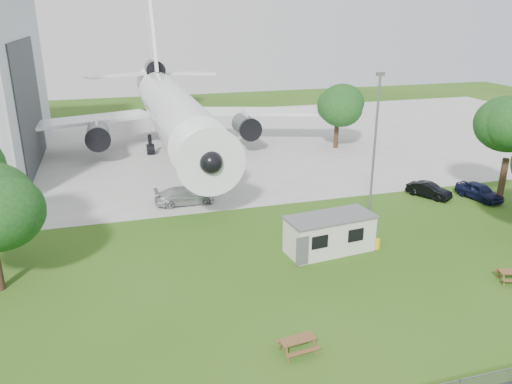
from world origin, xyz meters
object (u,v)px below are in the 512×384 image
object	(u,v)px
site_cabin	(330,234)
picnic_west	(297,352)
picnic_east	(512,282)
airliner	(171,107)

from	to	relation	value
site_cabin	picnic_west	size ratio (longest dim) A/B	3.82
picnic_west	site_cabin	bearing A→B (deg)	51.55
site_cabin	picnic_west	world-z (taller)	site_cabin
picnic_east	site_cabin	bearing A→B (deg)	159.54
site_cabin	picnic_west	distance (m)	11.62
picnic_east	picnic_west	bearing A→B (deg)	-152.57
airliner	picnic_east	size ratio (longest dim) A/B	26.52
picnic_west	picnic_east	world-z (taller)	same
airliner	picnic_west	xyz separation A→B (m)	(0.77, -40.13, -5.27)
airliner	site_cabin	xyz separation A→B (m)	(6.87, -30.33, -3.96)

